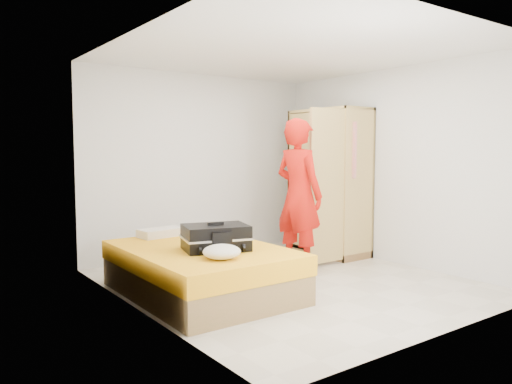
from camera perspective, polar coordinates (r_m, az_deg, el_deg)
room at (r=5.64m, az=3.87°, el=2.62°), size 4.00×4.02×2.60m
bed at (r=5.33m, az=-6.24°, el=-8.92°), size 1.42×2.02×0.50m
wardrobe at (r=7.27m, az=8.31°, el=0.69°), size 1.17×1.20×2.10m
person at (r=6.26m, az=4.91°, el=-0.36°), size 0.55×0.75×1.91m
suitcase at (r=5.11m, az=-4.62°, el=-5.20°), size 0.76×0.64×0.29m
round_cushion at (r=4.70m, az=-3.93°, el=-6.83°), size 0.36×0.36×0.14m
pillow at (r=5.99m, az=-10.76°, el=-4.56°), size 0.55×0.33×0.10m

